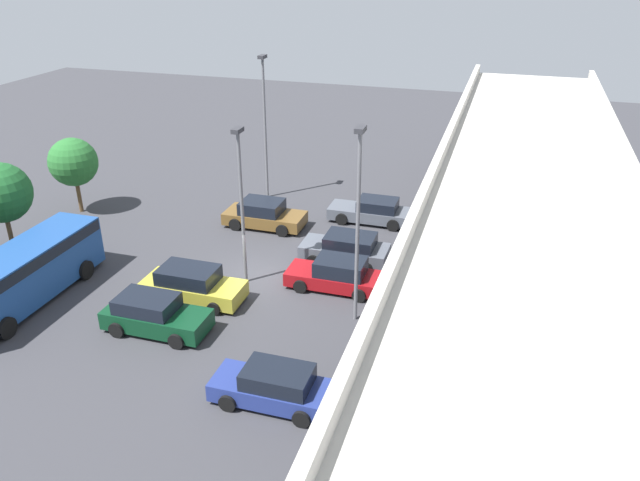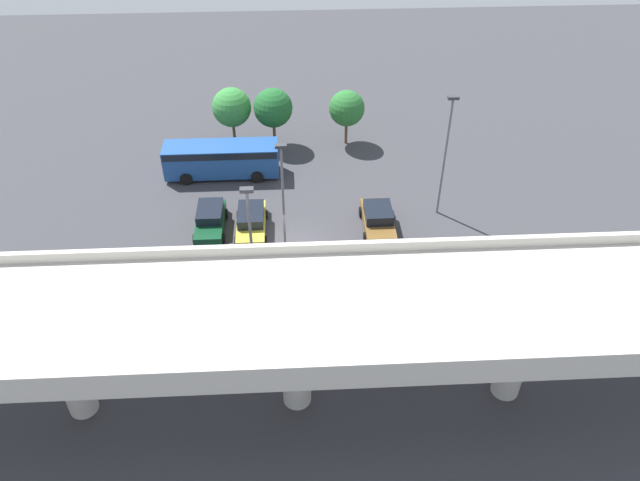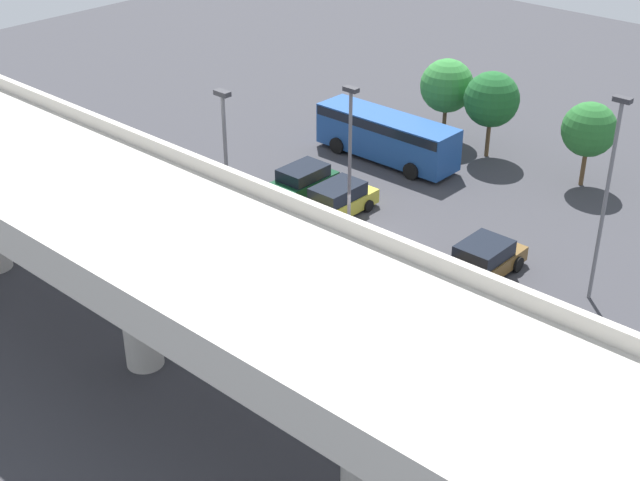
% 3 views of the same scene
% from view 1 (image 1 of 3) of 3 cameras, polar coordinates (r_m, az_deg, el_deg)
% --- Properties ---
extents(ground_plane, '(91.64, 91.64, 0.00)m').
position_cam_1_polar(ground_plane, '(30.96, -6.08, -3.32)').
color(ground_plane, '#38383D').
extents(highway_overpass, '(44.18, 7.76, 7.15)m').
position_cam_1_polar(highway_overpass, '(26.49, 18.61, 3.83)').
color(highway_overpass, '#BCB7AD').
rests_on(highway_overpass, ground_plane).
extents(parked_car_0, '(2.06, 4.89, 1.44)m').
position_cam_1_polar(parked_car_0, '(36.67, 4.82, 2.68)').
color(parked_car_0, '#515660').
rests_on(parked_car_0, ground_plane).
extents(parked_car_1, '(2.26, 4.62, 1.56)m').
position_cam_1_polar(parked_car_1, '(36.10, -5.14, 2.38)').
color(parked_car_1, brown).
rests_on(parked_car_1, ground_plane).
extents(parked_car_2, '(2.16, 4.46, 1.55)m').
position_cam_1_polar(parked_car_2, '(31.87, 2.40, -0.80)').
color(parked_car_2, '#515660').
rests_on(parked_car_2, ground_plane).
extents(parked_car_3, '(2.03, 4.57, 1.54)m').
position_cam_1_polar(parked_car_3, '(29.49, 1.52, -3.15)').
color(parked_car_3, maroon).
rests_on(parked_car_3, ground_plane).
extents(parked_car_4, '(2.14, 4.70, 1.58)m').
position_cam_1_polar(parked_car_4, '(29.18, -11.62, -3.98)').
color(parked_car_4, gold).
rests_on(parked_car_4, ground_plane).
extents(parked_car_5, '(2.08, 4.48, 1.58)m').
position_cam_1_polar(parked_car_5, '(27.29, -14.91, -6.58)').
color(parked_car_5, '#0C381E').
rests_on(parked_car_5, ground_plane).
extents(parked_car_6, '(1.98, 4.41, 1.46)m').
position_cam_1_polar(parked_car_6, '(22.70, -4.20, -13.19)').
color(parked_car_6, navy).
rests_on(parked_car_6, ground_plane).
extents(shuttle_bus, '(8.57, 2.61, 2.60)m').
position_cam_1_polar(shuttle_bus, '(31.00, -25.52, -2.58)').
color(shuttle_bus, '#1E478C').
rests_on(shuttle_bus, ground_plane).
extents(lamp_post_near_aisle, '(0.70, 0.35, 8.93)m').
position_cam_1_polar(lamp_post_near_aisle, '(39.11, -5.08, 11.09)').
color(lamp_post_near_aisle, slate).
rests_on(lamp_post_near_aisle, ground_plane).
extents(lamp_post_mid_lot, '(0.70, 0.35, 7.62)m').
position_cam_1_polar(lamp_post_mid_lot, '(28.71, -7.21, 4.14)').
color(lamp_post_mid_lot, slate).
rests_on(lamp_post_mid_lot, ground_plane).
extents(lamp_post_by_overpass, '(0.70, 0.35, 8.59)m').
position_cam_1_polar(lamp_post_by_overpass, '(25.23, 3.50, 2.43)').
color(lamp_post_by_overpass, slate).
rests_on(lamp_post_by_overpass, ground_plane).
extents(tree_front_left, '(2.87, 2.87, 4.59)m').
position_cam_1_polar(tree_front_left, '(39.97, -21.64, 6.67)').
color(tree_front_left, brown).
rests_on(tree_front_left, ground_plane).
extents(tree_front_centre, '(3.11, 3.11, 4.95)m').
position_cam_1_polar(tree_front_centre, '(35.71, -27.17, 3.89)').
color(tree_front_centre, brown).
rests_on(tree_front_centre, ground_plane).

